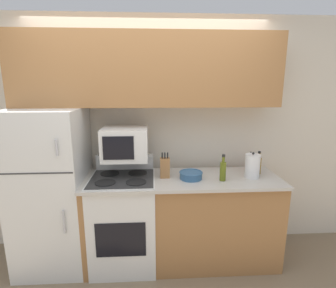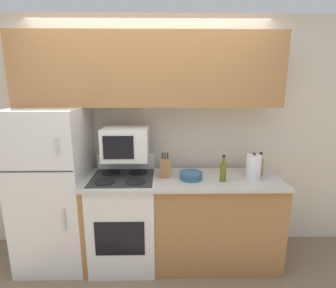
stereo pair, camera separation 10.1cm
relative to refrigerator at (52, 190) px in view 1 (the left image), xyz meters
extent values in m
plane|color=#7F6B51|center=(0.97, -0.34, -0.81)|extent=(12.00, 12.00, 0.00)
cube|color=beige|center=(0.97, 0.38, 0.46)|extent=(8.00, 0.05, 2.55)
cube|color=#9E6B3D|center=(1.31, -0.04, -0.36)|extent=(1.95, 0.60, 0.90)
cube|color=#BCB7AD|center=(1.31, -0.06, 0.11)|extent=(1.95, 0.64, 0.03)
cube|color=silver|center=(0.00, 0.00, 0.00)|extent=(0.67, 0.68, 1.62)
cube|color=#383838|center=(0.00, -0.34, 0.29)|extent=(0.65, 0.01, 0.01)
cylinder|color=#B7B7BC|center=(0.22, -0.36, 0.52)|extent=(0.02, 0.02, 0.14)
cylinder|color=#B7B7BC|center=(0.22, -0.36, -0.16)|extent=(0.02, 0.02, 0.22)
cube|color=#9E6B3D|center=(0.97, 0.18, 1.17)|extent=(2.62, 0.35, 0.71)
cube|color=silver|center=(0.71, -0.06, -0.34)|extent=(0.64, 0.60, 0.94)
cube|color=black|center=(0.71, -0.36, -0.36)|extent=(0.46, 0.01, 0.34)
cube|color=#2D2D2D|center=(0.71, -0.06, 0.13)|extent=(0.61, 0.57, 0.01)
cube|color=silver|center=(0.71, 0.23, 0.21)|extent=(0.61, 0.06, 0.16)
cylinder|color=black|center=(0.57, -0.19, 0.14)|extent=(0.19, 0.19, 0.01)
cylinder|color=black|center=(0.85, -0.19, 0.14)|extent=(0.19, 0.19, 0.01)
cylinder|color=black|center=(0.57, 0.08, 0.14)|extent=(0.19, 0.19, 0.01)
cylinder|color=black|center=(0.85, 0.08, 0.14)|extent=(0.19, 0.19, 0.01)
cube|color=silver|center=(0.74, 0.05, 0.46)|extent=(0.45, 0.38, 0.32)
cube|color=black|center=(0.69, -0.14, 0.46)|extent=(0.29, 0.01, 0.22)
cube|color=#9E6B3D|center=(1.13, -0.03, 0.22)|extent=(0.09, 0.08, 0.20)
cylinder|color=black|center=(1.11, -0.04, 0.35)|extent=(0.01, 0.01, 0.06)
cylinder|color=black|center=(1.13, -0.04, 0.35)|extent=(0.01, 0.01, 0.06)
cylinder|color=black|center=(1.16, -0.04, 0.35)|extent=(0.01, 0.01, 0.06)
cylinder|color=#335B84|center=(1.39, -0.09, 0.15)|extent=(0.22, 0.22, 0.06)
torus|color=#335B84|center=(1.39, -0.09, 0.19)|extent=(0.23, 0.23, 0.01)
cylinder|color=red|center=(2.07, 0.15, 0.19)|extent=(0.05, 0.05, 0.14)
cylinder|color=red|center=(2.07, 0.15, 0.28)|extent=(0.02, 0.02, 0.04)
cylinder|color=black|center=(2.07, 0.15, 0.31)|extent=(0.02, 0.03, 0.02)
cylinder|color=olive|center=(2.10, 0.02, 0.21)|extent=(0.06, 0.06, 0.17)
cylinder|color=olive|center=(2.10, 0.02, 0.32)|extent=(0.03, 0.03, 0.05)
cylinder|color=black|center=(2.10, 0.02, 0.35)|extent=(0.03, 0.03, 0.02)
cylinder|color=#5B6619|center=(1.68, -0.16, 0.21)|extent=(0.06, 0.06, 0.18)
cylinder|color=#5B6619|center=(1.68, -0.16, 0.33)|extent=(0.03, 0.03, 0.06)
cylinder|color=black|center=(1.68, -0.16, 0.37)|extent=(0.03, 0.03, 0.02)
cylinder|color=white|center=(2.00, -0.09, 0.24)|extent=(0.14, 0.14, 0.24)
sphere|color=black|center=(2.00, -0.09, 0.37)|extent=(0.02, 0.02, 0.02)
camera|label=1|loc=(1.02, -2.52, 1.03)|focal=28.00mm
camera|label=2|loc=(1.12, -2.52, 1.03)|focal=28.00mm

